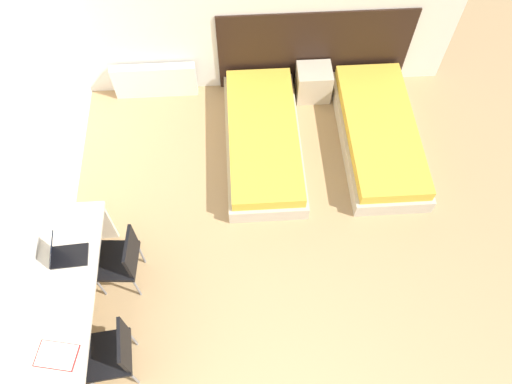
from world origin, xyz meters
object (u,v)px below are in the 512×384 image
Objects in this scene: bed_near_door at (379,134)px; nightstand at (313,83)px; chair_near_notebook at (113,353)px; laptop at (63,254)px; bed_near_window at (263,140)px; chair_near_laptop at (121,259)px.

nightstand is at bearing 130.13° from bed_near_door.
laptop is at bearing 112.23° from chair_near_notebook.
chair_near_notebook reaches higher than nightstand.
bed_near_window is at bearing -130.13° from nightstand.
bed_near_window is at bearing 37.13° from laptop.
laptop reaches higher than chair_near_laptop.
chair_near_notebook is (-0.00, -0.90, 0.00)m from chair_near_laptop.
bed_near_door is at bearing 22.95° from laptop.
chair_near_laptop reaches higher than bed_near_window.
bed_near_door is at bearing 33.03° from chair_near_laptop.
bed_near_door is at bearing 34.83° from chair_near_notebook.
bed_near_door is 4.61× the size of nightstand.
chair_near_notebook reaches higher than bed_near_window.
bed_near_window is 5.77× the size of laptop.
bed_near_window and bed_near_door have the same top height.
chair_near_notebook is at bearing -121.01° from bed_near_window.
laptop reaches higher than bed_near_window.
laptop is at bearing -167.81° from chair_near_laptop.
nightstand is at bearing 49.87° from bed_near_window.
nightstand reaches higher than bed_near_window.
laptop is (-1.95, -1.67, 0.65)m from bed_near_window.
bed_near_door is 2.33× the size of chair_near_notebook.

